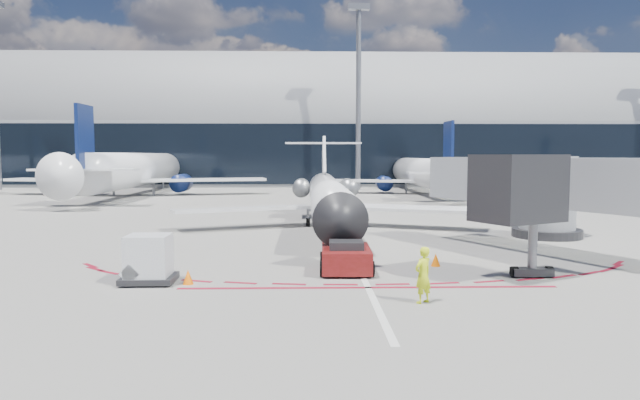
{
  "coord_description": "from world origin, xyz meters",
  "views": [
    {
      "loc": [
        -2.26,
        -32.1,
        4.88
      ],
      "look_at": [
        -1.46,
        1.57,
        2.21
      ],
      "focal_mm": 32.0,
      "sensor_mm": 36.0,
      "label": 1
    }
  ],
  "objects_px": {
    "uld_container": "(149,259)",
    "ramp_worker": "(423,275)",
    "regional_jet": "(328,196)",
    "pushback_tug": "(346,257)"
  },
  "relations": [
    {
      "from": "pushback_tug",
      "to": "ramp_worker",
      "type": "bearing_deg",
      "value": -65.62
    },
    {
      "from": "pushback_tug",
      "to": "ramp_worker",
      "type": "distance_m",
      "value": 5.65
    },
    {
      "from": "uld_container",
      "to": "ramp_worker",
      "type": "bearing_deg",
      "value": -18.49
    },
    {
      "from": "regional_jet",
      "to": "uld_container",
      "type": "relative_size",
      "value": 12.84
    },
    {
      "from": "regional_jet",
      "to": "uld_container",
      "type": "height_order",
      "value": "regional_jet"
    },
    {
      "from": "regional_jet",
      "to": "pushback_tug",
      "type": "xyz_separation_m",
      "value": [
        0.21,
        -13.86,
        -1.55
      ]
    },
    {
      "from": "regional_jet",
      "to": "ramp_worker",
      "type": "xyz_separation_m",
      "value": [
        2.39,
        -19.06,
        -1.2
      ]
    },
    {
      "from": "ramp_worker",
      "to": "uld_container",
      "type": "relative_size",
      "value": 0.94
    },
    {
      "from": "pushback_tug",
      "to": "uld_container",
      "type": "xyz_separation_m",
      "value": [
        -7.66,
        -2.05,
        0.33
      ]
    },
    {
      "from": "regional_jet",
      "to": "ramp_worker",
      "type": "relative_size",
      "value": 13.62
    }
  ]
}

